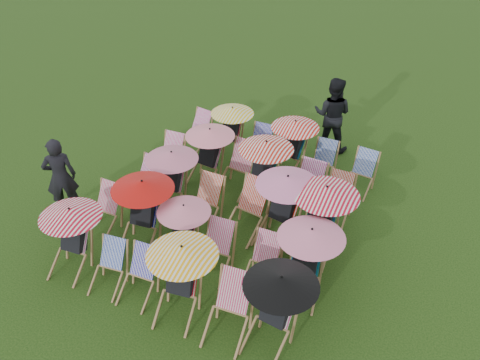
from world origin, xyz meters
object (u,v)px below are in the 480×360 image
at_px(deckchair_0, 70,239).
at_px(deckchair_29, 361,173).
at_px(person_left, 60,176).
at_px(deckchair_5, 274,310).
at_px(person_rear, 332,114).

relative_size(deckchair_0, deckchair_29, 1.54).
bearing_deg(deckchair_29, person_left, -142.28).
bearing_deg(person_left, deckchair_29, 171.68).
xyz_separation_m(deckchair_5, person_left, (-5.12, 1.19, 0.14)).
relative_size(person_left, person_rear, 0.93).
bearing_deg(deckchair_0, person_left, 130.11).
bearing_deg(deckchair_29, person_rear, 134.95).
bearing_deg(person_left, deckchair_0, 94.48).
xyz_separation_m(person_left, person_rear, (4.14, 4.70, 0.06)).
height_order(person_left, person_rear, person_rear).
bearing_deg(deckchair_0, deckchair_5, -4.58).
bearing_deg(person_left, deckchair_5, 126.15).
height_order(deckchair_0, person_rear, person_rear).
height_order(deckchair_29, person_rear, person_rear).
bearing_deg(person_left, person_rear, -172.19).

